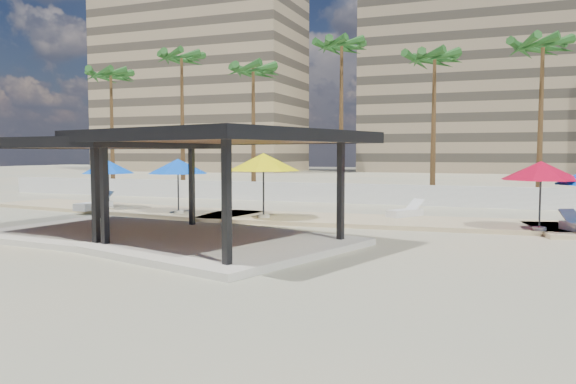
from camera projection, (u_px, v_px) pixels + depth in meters
The scene contains 19 objects.
ground at pixel (272, 245), 18.64m from camera, with size 200.00×200.00×0.00m, color tan.
promenade at pixel (380, 220), 25.04m from camera, with size 44.45×7.97×0.24m.
boundary_wall at pixel (376, 194), 33.48m from camera, with size 56.00×0.30×1.20m, color silver.
building_west at pixel (200, 81), 95.97m from camera, with size 34.00×16.00×32.40m.
building_mid at pixel (486, 82), 88.74m from camera, with size 38.00×16.00×30.40m.
pavilion_central at pixel (225, 179), 17.98m from camera, with size 9.21×9.21×3.75m.
pavilion_west at pixel (96, 178), 21.15m from camera, with size 7.68×7.68×3.57m.
umbrella_a at pixel (108, 167), 29.33m from camera, with size 3.38×3.38×2.49m.
umbrella_b at pixel (263, 162), 24.88m from camera, with size 3.80×3.80×2.88m.
umbrella_c at pixel (541, 171), 20.83m from camera, with size 3.53×3.53×2.58m.
umbrella_f at pixel (178, 166), 26.82m from camera, with size 3.10×3.10×2.60m.
lounger_a at pixel (94, 205), 28.71m from camera, with size 0.78×2.31×0.87m.
lounger_b at pixel (405, 212), 25.49m from camera, with size 1.57×2.05×0.76m.
palm_a at pixel (111, 80), 42.63m from camera, with size 3.00×3.00×9.80m.
palm_b at pixel (182, 63), 40.77m from camera, with size 3.00×3.00×10.85m.
palm_c at pixel (253, 75), 38.14m from camera, with size 3.00×3.00×9.53m.
palm_d at pixel (342, 52), 36.62m from camera, with size 3.00×3.00×10.93m.
palm_e at pixel (435, 64), 34.08m from camera, with size 3.00×3.00×9.67m.
palm_f at pixel (543, 52), 32.07m from camera, with size 3.00×3.00×10.03m.
Camera 1 is at (7.17, -17.03, 3.07)m, focal length 35.00 mm.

